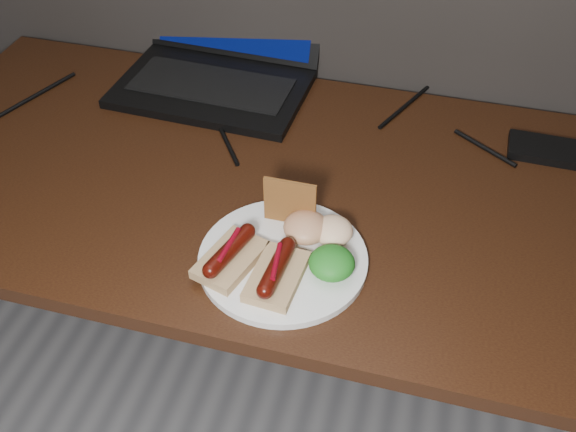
# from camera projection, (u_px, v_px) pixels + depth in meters

# --- Properties ---
(desk) EXTENTS (1.40, 0.70, 0.75)m
(desk) POSITION_uv_depth(u_px,v_px,m) (261.00, 213.00, 1.21)
(desk) COLOR #321B0C
(desk) RESTS_ON ground
(laptop) EXTENTS (0.40, 0.35, 0.25)m
(laptop) POSITION_uv_depth(u_px,v_px,m) (221.00, 55.00, 1.35)
(laptop) COLOR black
(laptop) RESTS_ON desk
(hard_drive) EXTENTS (0.12, 0.08, 0.02)m
(hard_drive) POSITION_uv_depth(u_px,v_px,m) (542.00, 149.00, 1.19)
(hard_drive) COLOR black
(hard_drive) RESTS_ON desk
(desk_cables) EXTENTS (1.01, 0.39, 0.01)m
(desk_cables) POSITION_uv_depth(u_px,v_px,m) (274.00, 117.00, 1.28)
(desk_cables) COLOR black
(desk_cables) RESTS_ON desk
(plate) EXTENTS (0.28, 0.28, 0.01)m
(plate) POSITION_uv_depth(u_px,v_px,m) (283.00, 259.00, 0.99)
(plate) COLOR silver
(plate) RESTS_ON desk
(bread_sausage_left) EXTENTS (0.10, 0.13, 0.04)m
(bread_sausage_left) POSITION_uv_depth(u_px,v_px,m) (230.00, 255.00, 0.97)
(bread_sausage_left) COLOR tan
(bread_sausage_left) RESTS_ON plate
(bread_sausage_center) EXTENTS (0.08, 0.12, 0.04)m
(bread_sausage_center) POSITION_uv_depth(u_px,v_px,m) (277.00, 272.00, 0.94)
(bread_sausage_center) COLOR tan
(bread_sausage_center) RESTS_ON plate
(crispbread) EXTENTS (0.09, 0.01, 0.08)m
(crispbread) POSITION_uv_depth(u_px,v_px,m) (290.00, 202.00, 1.02)
(crispbread) COLOR #9A5D2A
(crispbread) RESTS_ON plate
(salad_greens) EXTENTS (0.07, 0.07, 0.04)m
(salad_greens) POSITION_uv_depth(u_px,v_px,m) (332.00, 263.00, 0.95)
(salad_greens) COLOR #115614
(salad_greens) RESTS_ON plate
(salsa_mound) EXTENTS (0.07, 0.07, 0.04)m
(salsa_mound) POSITION_uv_depth(u_px,v_px,m) (306.00, 227.00, 1.01)
(salsa_mound) COLOR #A02910
(salsa_mound) RESTS_ON plate
(coleslaw_mound) EXTENTS (0.06, 0.06, 0.04)m
(coleslaw_mound) POSITION_uv_depth(u_px,v_px,m) (333.00, 230.00, 1.00)
(coleslaw_mound) COLOR white
(coleslaw_mound) RESTS_ON plate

